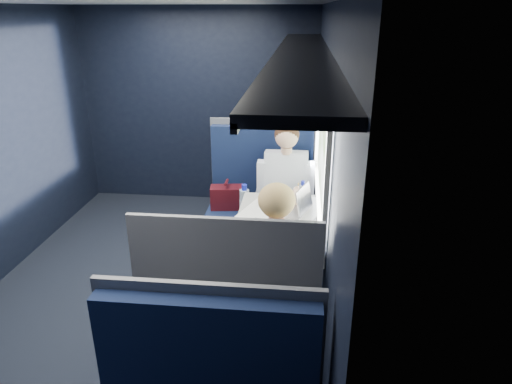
# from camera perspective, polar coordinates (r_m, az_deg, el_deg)

# --- Properties ---
(ground) EXTENTS (2.80, 4.20, 0.01)m
(ground) POSITION_cam_1_polar(r_m,az_deg,el_deg) (4.13, -12.80, -11.89)
(ground) COLOR black
(room_shell) EXTENTS (3.00, 4.40, 2.40)m
(room_shell) POSITION_cam_1_polar(r_m,az_deg,el_deg) (3.53, -14.45, 8.50)
(room_shell) COLOR black
(room_shell) RESTS_ON ground
(table) EXTENTS (0.62, 1.00, 0.74)m
(table) POSITION_cam_1_polar(r_m,az_deg,el_deg) (3.61, 2.10, -4.31)
(table) COLOR #54565E
(table) RESTS_ON ground
(seat_bay_near) EXTENTS (1.04, 0.62, 1.26)m
(seat_bay_near) POSITION_cam_1_polar(r_m,az_deg,el_deg) (4.51, 0.36, -2.09)
(seat_bay_near) COLOR black
(seat_bay_near) RESTS_ON ground
(seat_bay_far) EXTENTS (1.04, 0.62, 1.26)m
(seat_bay_far) POSITION_cam_1_polar(r_m,az_deg,el_deg) (3.01, -2.75, -15.79)
(seat_bay_far) COLOR black
(seat_bay_far) RESTS_ON ground
(seat_row_front) EXTENTS (1.04, 0.51, 1.16)m
(seat_row_front) POSITION_cam_1_polar(r_m,az_deg,el_deg) (5.37, 1.43, 1.81)
(seat_row_front) COLOR black
(seat_row_front) RESTS_ON ground
(man) EXTENTS (0.53, 0.56, 1.32)m
(man) POSITION_cam_1_polar(r_m,az_deg,el_deg) (4.22, 3.67, 0.51)
(man) COLOR black
(man) RESTS_ON ground
(woman) EXTENTS (0.53, 0.56, 1.32)m
(woman) POSITION_cam_1_polar(r_m,az_deg,el_deg) (2.95, 2.49, -9.29)
(woman) COLOR black
(woman) RESTS_ON ground
(papers) EXTENTS (0.83, 0.98, 0.01)m
(papers) POSITION_cam_1_polar(r_m,az_deg,el_deg) (3.66, 3.01, -2.57)
(papers) COLOR white
(papers) RESTS_ON table
(laptop) EXTENTS (0.31, 0.35, 0.22)m
(laptop) POSITION_cam_1_polar(r_m,az_deg,el_deg) (3.64, 5.10, -1.73)
(laptop) COLOR silver
(laptop) RESTS_ON table
(bottle_small) EXTENTS (0.06, 0.06, 0.20)m
(bottle_small) POSITION_cam_1_polar(r_m,az_deg,el_deg) (3.80, 5.84, -0.23)
(bottle_small) COLOR silver
(bottle_small) RESTS_ON table
(cup) EXTENTS (0.07, 0.07, 0.09)m
(cup) POSITION_cam_1_polar(r_m,az_deg,el_deg) (3.90, 6.26, -0.35)
(cup) COLOR white
(cup) RESTS_ON table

